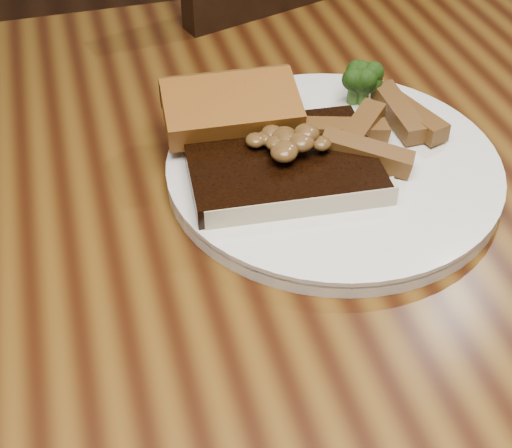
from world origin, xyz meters
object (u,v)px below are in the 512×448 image
(potato_wedges, at_px, (394,144))
(plate, at_px, (333,169))
(chair_far, at_px, (277,126))
(dining_table, at_px, (260,328))
(steak, at_px, (281,165))
(garlic_bread, at_px, (232,128))

(potato_wedges, bearing_deg, plate, 176.94)
(chair_far, bearing_deg, dining_table, 54.34)
(potato_wedges, bearing_deg, dining_table, -152.88)
(plate, bearing_deg, chair_far, 78.26)
(steak, relative_size, potato_wedges, 1.53)
(chair_far, relative_size, potato_wedges, 8.69)
(chair_far, distance_m, potato_wedges, 0.55)
(plate, distance_m, steak, 0.05)
(steak, height_order, garlic_bread, garlic_bread)
(steak, relative_size, garlic_bread, 1.32)
(potato_wedges, bearing_deg, chair_far, 84.83)
(plate, relative_size, steak, 1.86)
(garlic_bread, distance_m, potato_wedges, 0.14)
(dining_table, xyz_separation_m, chair_far, (0.18, 0.53, -0.18))
(plate, bearing_deg, dining_table, -139.13)
(dining_table, distance_m, potato_wedges, 0.20)
(dining_table, relative_size, potato_wedges, 15.91)
(dining_table, bearing_deg, chair_far, 71.24)
(steak, distance_m, potato_wedges, 0.10)
(chair_far, xyz_separation_m, potato_wedges, (-0.04, -0.46, 0.30))
(dining_table, relative_size, garlic_bread, 13.71)
(dining_table, relative_size, plate, 5.58)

